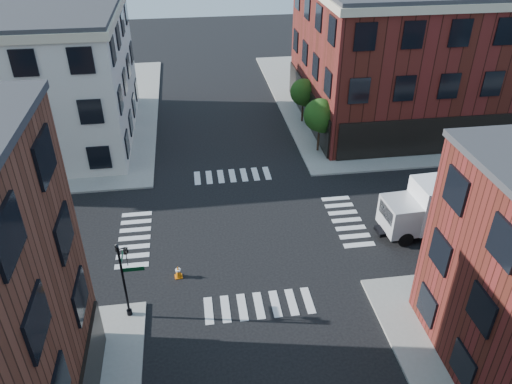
% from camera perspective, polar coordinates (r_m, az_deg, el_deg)
% --- Properties ---
extents(ground, '(120.00, 120.00, 0.00)m').
position_cam_1_polar(ground, '(32.75, -1.46, -4.25)').
color(ground, black).
rests_on(ground, ground).
extents(sidewalk_ne, '(30.00, 30.00, 0.15)m').
position_cam_1_polar(sidewalk_ne, '(56.35, 17.84, 10.51)').
color(sidewalk_ne, gray).
rests_on(sidewalk_ne, ground).
extents(building_ne, '(25.00, 16.00, 12.00)m').
position_cam_1_polar(building_ne, '(50.10, 20.76, 14.60)').
color(building_ne, '#441811').
rests_on(building_ne, ground).
extents(tree_near, '(2.69, 2.69, 4.49)m').
position_cam_1_polar(tree_near, '(41.03, 7.41, 8.51)').
color(tree_near, black).
rests_on(tree_near, ground).
extents(tree_far, '(2.43, 2.43, 4.07)m').
position_cam_1_polar(tree_far, '(46.51, 5.51, 11.14)').
color(tree_far, black).
rests_on(tree_far, ground).
extents(signal_pole, '(1.29, 1.24, 4.60)m').
position_cam_1_polar(signal_pole, '(25.90, -14.82, -8.95)').
color(signal_pole, black).
rests_on(signal_pole, ground).
extents(box_truck, '(8.23, 2.91, 3.67)m').
position_cam_1_polar(box_truck, '(33.84, 20.96, -1.42)').
color(box_truck, white).
rests_on(box_truck, ground).
extents(traffic_cone, '(0.48, 0.48, 0.80)m').
position_cam_1_polar(traffic_cone, '(29.23, -8.89, -8.99)').
color(traffic_cone, '#CF6309').
rests_on(traffic_cone, ground).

